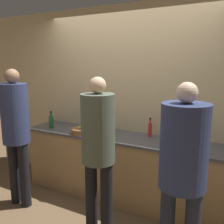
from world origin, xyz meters
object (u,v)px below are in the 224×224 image
at_px(person_center, 98,144).
at_px(bottle_red, 150,129).
at_px(person_right, 183,162).
at_px(bottle_green, 51,121).
at_px(cup_blue, 94,128).
at_px(fruit_bowl, 82,131).
at_px(person_left, 16,127).
at_px(utensil_crock, 110,127).

bearing_deg(person_center, bottle_red, 73.92).
relative_size(person_right, bottle_red, 6.69).
height_order(person_center, person_right, person_center).
xyz_separation_m(person_center, person_right, (0.89, -0.12, 0.02)).
relative_size(bottle_green, cup_blue, 3.06).
bearing_deg(fruit_bowl, bottle_green, 176.47).
xyz_separation_m(fruit_bowl, cup_blue, (0.08, 0.19, 0.00)).
bearing_deg(fruit_bowl, person_left, -134.00).
height_order(utensil_crock, bottle_green, same).
distance_m(person_left, utensil_crock, 1.24).
distance_m(fruit_bowl, bottle_green, 0.57).
height_order(bottle_green, cup_blue, bottle_green).
height_order(fruit_bowl, bottle_red, bottle_red).
bearing_deg(person_right, utensil_crock, 140.96).
distance_m(person_left, cup_blue, 1.03).
distance_m(bottle_green, cup_blue, 0.67).
bearing_deg(bottle_green, person_right, -19.73).
relative_size(person_left, person_center, 1.04).
distance_m(bottle_red, cup_blue, 0.80).
bearing_deg(bottle_red, person_left, -148.56).
distance_m(person_center, cup_blue, 0.95).
relative_size(fruit_bowl, cup_blue, 3.42).
distance_m(person_right, bottle_green, 2.21).
relative_size(person_right, fruit_bowl, 5.98).
bearing_deg(cup_blue, bottle_red, 6.79).
xyz_separation_m(person_left, cup_blue, (0.65, 0.79, -0.12)).
height_order(person_center, utensil_crock, person_center).
bearing_deg(person_left, bottle_red, 31.44).
relative_size(bottle_red, bottle_green, 1.00).
height_order(person_right, cup_blue, person_right).
bearing_deg(bottle_red, cup_blue, -173.21).
bearing_deg(fruit_bowl, person_right, -25.21).
relative_size(utensil_crock, bottle_red, 1.00).
distance_m(person_center, person_right, 0.90).
height_order(person_right, fruit_bowl, person_right).
relative_size(utensil_crock, cup_blue, 3.06).
relative_size(bottle_red, cup_blue, 3.06).
xyz_separation_m(utensil_crock, bottle_red, (0.59, 0.00, 0.03)).
relative_size(fruit_bowl, bottle_green, 1.12).
height_order(fruit_bowl, utensil_crock, utensil_crock).
xyz_separation_m(utensil_crock, cup_blue, (-0.21, -0.09, -0.03)).
height_order(person_center, fruit_bowl, person_center).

